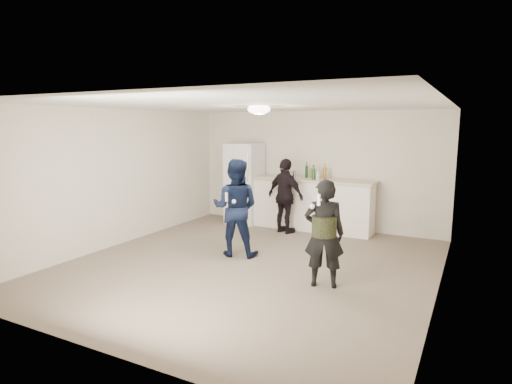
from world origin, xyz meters
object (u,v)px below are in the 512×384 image
at_px(man, 235,208).
at_px(spectator, 286,196).
at_px(shaker, 294,174).
at_px(counter, 311,205).
at_px(woman, 324,233).
at_px(fridge, 245,183).

xyz_separation_m(man, spectator, (0.14, 1.79, -0.06)).
bearing_deg(shaker, spectator, -92.55).
height_order(man, spectator, man).
height_order(counter, shaker, shaker).
bearing_deg(shaker, woman, -60.29).
bearing_deg(man, fridge, -79.81).
distance_m(fridge, shaker, 1.25).
relative_size(counter, woman, 1.74).
bearing_deg(man, counter, -117.48).
relative_size(counter, spectator, 1.69).
height_order(counter, fridge, fridge).
distance_m(man, spectator, 1.79).
height_order(woman, spectator, spectator).
bearing_deg(fridge, woman, -45.63).
distance_m(counter, shaker, 0.74).
xyz_separation_m(man, woman, (1.80, -0.69, -0.08)).
bearing_deg(man, woman, 143.77).
distance_m(fridge, woman, 4.09).
bearing_deg(fridge, man, -64.56).
distance_m(counter, fridge, 1.61).
bearing_deg(counter, fridge, -177.43).
bearing_deg(shaker, man, -94.18).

